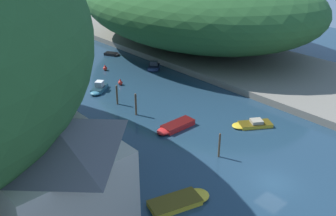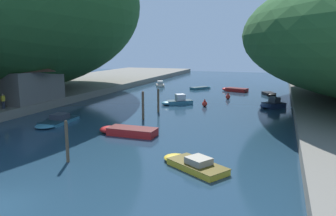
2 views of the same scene
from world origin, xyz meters
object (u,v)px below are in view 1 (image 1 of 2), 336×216
boat_open_rowboat (99,89)px  channel_buoy_far (105,68)px  boat_far_right_bank (182,201)px  boat_red_skiff (154,67)px  boat_yellow_tender (42,62)px  boat_navy_launch (251,124)px  boat_white_cruiser (109,148)px  channel_buoy_near (120,82)px  person_by_boathouse (42,157)px  boat_far_upstream (76,57)px  waterfront_building (56,170)px  boat_moored_right (174,127)px  boat_small_dinghy (113,54)px  person_on_quay (53,164)px

boat_open_rowboat → channel_buoy_far: (5.91, 7.13, -0.02)m
boat_far_right_bank → boat_red_skiff: 35.64m
boat_far_right_bank → boat_red_skiff: boat_red_skiff is taller
boat_open_rowboat → boat_yellow_tender: boat_open_rowboat is taller
boat_navy_launch → boat_white_cruiser: (-16.53, 7.47, 0.01)m
channel_buoy_near → boat_white_cruiser: bearing=-129.4°
person_by_boathouse → boat_red_skiff: bearing=-52.2°
boat_open_rowboat → boat_red_skiff: 12.59m
boat_far_upstream → waterfront_building: bearing=166.6°
boat_open_rowboat → boat_white_cruiser: (-8.27, -15.04, -0.15)m
boat_far_right_bank → channel_buoy_near: (12.42, 26.99, 0.13)m
boat_far_upstream → boat_moored_right: boat_moored_right is taller
boat_open_rowboat → boat_small_dinghy: bearing=-78.1°
boat_far_upstream → person_by_boathouse: size_ratio=2.97×
boat_moored_right → boat_white_cruiser: boat_white_cruiser is taller
boat_far_upstream → boat_white_cruiser: bearing=173.8°
waterfront_building → person_on_quay: bearing=69.2°
boat_small_dinghy → channel_buoy_far: 8.53m
person_on_quay → person_by_boathouse: 1.91m
channel_buoy_far → person_on_quay: 31.82m
channel_buoy_far → person_by_boathouse: 30.61m
channel_buoy_near → person_by_boathouse: 24.39m
channel_buoy_far → person_on_quay: (-21.37, -23.52, 1.59)m
channel_buoy_near → channel_buoy_far: channel_buoy_far is taller
boat_yellow_tender → person_by_boathouse: size_ratio=2.72×
boat_red_skiff → person_by_boathouse: person_by_boathouse is taller
boat_red_skiff → channel_buoy_near: bearing=60.0°
boat_far_right_bank → boat_white_cruiser: size_ratio=1.08×
person_by_boathouse → boat_yellow_tender: bearing=-16.8°
person_by_boathouse → boat_white_cruiser: bearing=-86.4°
boat_open_rowboat → boat_red_skiff: (12.47, 1.72, 0.01)m
boat_far_upstream → boat_far_right_bank: bearing=179.6°
boat_far_upstream → channel_buoy_near: 16.84m
boat_yellow_tender → boat_far_upstream: bearing=22.6°
boat_white_cruiser → boat_navy_launch: bearing=151.9°
person_by_boathouse → waterfront_building: bearing=172.8°
boat_moored_right → boat_white_cruiser: size_ratio=0.96×
boat_small_dinghy → boat_red_skiff: bearing=67.8°
boat_red_skiff → channel_buoy_far: 8.51m
boat_far_upstream → boat_small_dinghy: bearing=-100.3°
boat_open_rowboat → channel_buoy_near: size_ratio=4.15×
waterfront_building → channel_buoy_near: waterfront_building is taller
boat_navy_launch → channel_buoy_near: channel_buoy_near is taller
boat_open_rowboat → person_on_quay: size_ratio=2.61×
waterfront_building → boat_moored_right: (18.36, 6.38, -5.56)m
waterfront_building → boat_open_rowboat: (17.94, 22.90, -5.47)m
boat_yellow_tender → boat_red_skiff: boat_red_skiff is taller
boat_far_right_bank → boat_small_dinghy: 45.24m
boat_yellow_tender → channel_buoy_near: (4.73, -18.15, 0.20)m
boat_far_right_bank → channel_buoy_far: (14.36, 34.27, 0.13)m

